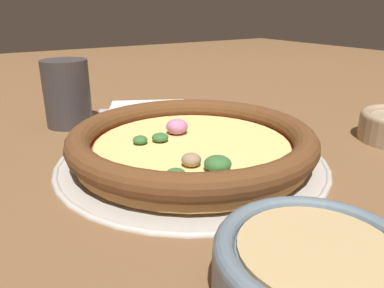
{
  "coord_description": "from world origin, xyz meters",
  "views": [
    {
      "loc": [
        0.26,
        0.41,
        0.2
      ],
      "look_at": [
        0.0,
        0.0,
        0.03
      ],
      "focal_mm": 35.0,
      "sensor_mm": 36.0,
      "label": 1
    }
  ],
  "objects": [
    {
      "name": "ground_plane",
      "position": [
        0.0,
        0.0,
        0.0
      ],
      "size": [
        3.0,
        3.0,
        0.0
      ],
      "primitive_type": "plane",
      "color": "brown"
    },
    {
      "name": "napkin",
      "position": [
        -0.07,
        -0.28,
        0.0
      ],
      "size": [
        0.2,
        0.2,
        0.01
      ],
      "rotation": [
        0.0,
        0.0,
        -0.47
      ],
      "color": "white",
      "rests_on": "ground_plane"
    },
    {
      "name": "pizza",
      "position": [
        0.0,
        0.0,
        0.03
      ],
      "size": [
        0.34,
        0.34,
        0.04
      ],
      "color": "#BC7F42",
      "rests_on": "pizza_tray"
    },
    {
      "name": "drinking_cup",
      "position": [
        0.1,
        -0.26,
        0.06
      ],
      "size": [
        0.08,
        0.08,
        0.12
      ],
      "color": "#383333",
      "rests_on": "ground_plane"
    },
    {
      "name": "bowl_near",
      "position": [
        0.07,
        0.27,
        0.03
      ],
      "size": [
        0.15,
        0.15,
        0.05
      ],
      "color": "slate",
      "rests_on": "ground_plane"
    },
    {
      "name": "pizza_tray",
      "position": [
        0.0,
        0.0,
        0.0
      ],
      "size": [
        0.37,
        0.37,
        0.01
      ],
      "color": "#B7B2A8",
      "rests_on": "ground_plane"
    },
    {
      "name": "fork",
      "position": [
        -0.05,
        -0.29,
        0.0
      ],
      "size": [
        0.17,
        0.09,
        0.0
      ],
      "rotation": [
        0.0,
        0.0,
        5.85
      ],
      "color": "#B7B7BC",
      "rests_on": "ground_plane"
    }
  ]
}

